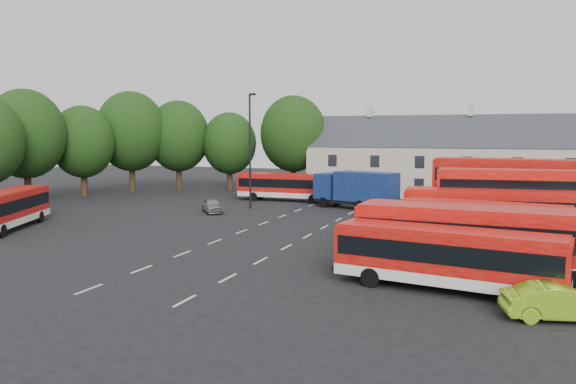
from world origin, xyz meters
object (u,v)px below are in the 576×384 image
object	(u,v)px
bus_row_a	(447,254)
bus_dd_south	(518,197)
silver_car	(212,206)
lamppost	(250,148)
bus_west	(7,207)
lime_car	(560,302)
box_truck	(357,188)

from	to	relation	value
bus_row_a	bus_dd_south	size ratio (longest dim) A/B	0.91
silver_car	bus_row_a	bearing A→B (deg)	-78.39
bus_row_a	lamppost	size ratio (longest dim) A/B	0.96
bus_row_a	bus_west	world-z (taller)	bus_west
bus_row_a	silver_car	world-z (taller)	bus_row_a
bus_dd_south	lime_car	xyz separation A→B (m)	(1.09, -19.28, -1.88)
bus_west	box_truck	size ratio (longest dim) A/B	1.21
bus_row_a	lamppost	distance (m)	29.88
bus_row_a	lamppost	world-z (taller)	lamppost
bus_row_a	box_truck	xyz separation A→B (m)	(-10.40, 25.44, 0.26)
bus_dd_south	box_truck	xyz separation A→B (m)	(-13.69, 8.64, -0.61)
bus_dd_south	lime_car	world-z (taller)	bus_dd_south
bus_dd_south	silver_car	world-z (taller)	bus_dd_south
box_truck	silver_car	xyz separation A→B (m)	(-11.43, -6.98, -1.33)
box_truck	bus_row_a	bearing A→B (deg)	-50.14
silver_car	lamppost	distance (m)	6.58
lamppost	box_truck	bearing A→B (deg)	19.77
bus_west	lamppost	distance (m)	20.93
bus_row_a	bus_west	distance (m)	31.95
bus_dd_south	lamppost	bearing A→B (deg)	161.88
bus_west	lime_car	distance (m)	36.73
box_truck	lime_car	world-z (taller)	box_truck
silver_car	bus_west	bearing A→B (deg)	-164.44
bus_dd_south	silver_car	bearing A→B (deg)	171.05
bus_dd_south	lamppost	xyz separation A→B (m)	(-23.01, 5.29, 3.13)
box_truck	lamppost	distance (m)	10.59
silver_car	lime_car	xyz separation A→B (m)	(26.20, -20.94, 0.06)
lime_car	bus_row_a	bearing A→B (deg)	44.99
bus_west	lamppost	bearing A→B (deg)	-58.04
bus_dd_south	bus_west	world-z (taller)	bus_dd_south
bus_row_a	box_truck	world-z (taller)	box_truck
bus_west	bus_row_a	bearing A→B (deg)	-122.51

